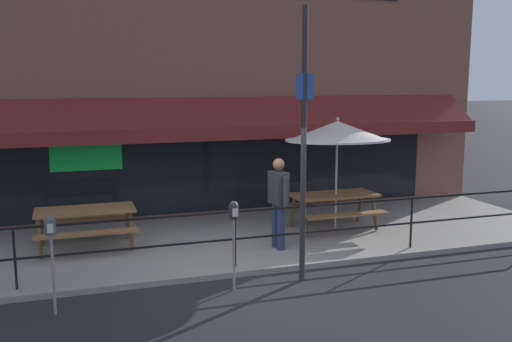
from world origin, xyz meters
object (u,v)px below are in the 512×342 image
picnic_table_left (85,217)px  parking_meter_far (234,219)px  street_sign_pole (304,144)px  patio_umbrella_centre (337,132)px  pedestrian_walking (278,198)px  parking_meter_near (51,235)px  picnic_table_centre (334,201)px

picnic_table_left → parking_meter_far: bearing=-51.8°
street_sign_pole → patio_umbrella_centre: bearing=53.2°
parking_meter_far → street_sign_pole: size_ratio=0.33×
parking_meter_far → street_sign_pole: street_sign_pole is taller
patio_umbrella_centre → parking_meter_far: size_ratio=1.67×
parking_meter_far → patio_umbrella_centre: bearing=39.4°
pedestrian_walking → parking_meter_far: 2.04m
parking_meter_near → parking_meter_far: 2.63m
picnic_table_left → parking_meter_near: parking_meter_near is taller
picnic_table_centre → patio_umbrella_centre: bearing=-90.0°
street_sign_pole → parking_meter_near: bearing=-177.5°
pedestrian_walking → picnic_table_left: bearing=161.9°
picnic_table_left → picnic_table_centre: same height
picnic_table_left → pedestrian_walking: 3.62m
parking_meter_far → parking_meter_near: bearing=-177.9°
patio_umbrella_centre → picnic_table_centre: bearing=90.0°
picnic_table_centre → parking_meter_far: size_ratio=1.27×
picnic_table_centre → street_sign_pole: (-1.74, -2.42, 1.53)m
patio_umbrella_centre → pedestrian_walking: patio_umbrella_centre is taller
pedestrian_walking → street_sign_pole: street_sign_pole is taller
pedestrian_walking → parking_meter_near: (-3.95, -1.65, 0.09)m
patio_umbrella_centre → parking_meter_far: (-2.91, -2.39, -1.03)m
picnic_table_centre → patio_umbrella_centre: patio_umbrella_centre is taller
pedestrian_walking → street_sign_pole: size_ratio=0.39×
picnic_table_centre → pedestrian_walking: size_ratio=1.05×
patio_umbrella_centre → street_sign_pole: bearing=-126.8°
parking_meter_far → street_sign_pole: bearing=3.4°
picnic_table_centre → street_sign_pole: street_sign_pole is taller
picnic_table_left → patio_umbrella_centre: bearing=-3.3°
picnic_table_left → picnic_table_centre: (5.02, -0.19, 0.00)m
pedestrian_walking → parking_meter_far: size_ratio=1.20×
picnic_table_left → pedestrian_walking: (3.42, -1.12, 0.35)m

